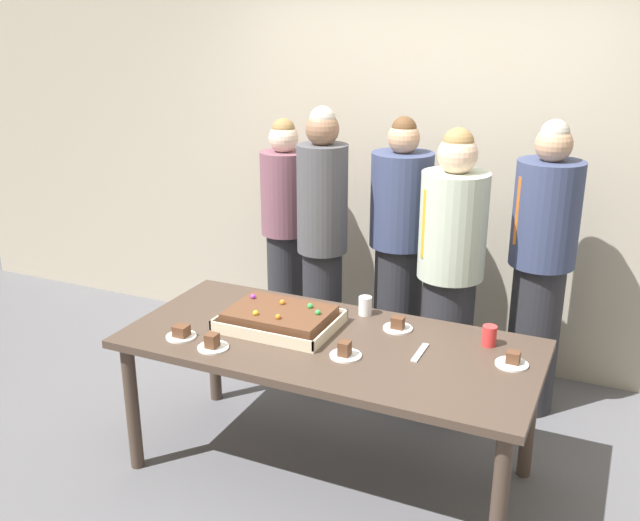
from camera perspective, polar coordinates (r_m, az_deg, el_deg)
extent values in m
plane|color=#5B5B60|center=(3.89, 0.70, -16.37)|extent=(12.00, 12.00, 0.00)
cube|color=#B2A893|center=(4.74, 8.75, 9.71)|extent=(8.00, 0.12, 3.00)
cube|color=#47382D|center=(3.52, 0.75, -6.70)|extent=(2.02, 0.93, 0.04)
cylinder|color=#47382D|center=(3.85, -14.77, -11.24)|extent=(0.07, 0.07, 0.71)
cylinder|color=#47382D|center=(3.17, 14.11, -18.46)|extent=(0.07, 0.07, 0.71)
cylinder|color=#47382D|center=(4.39, -8.48, -6.81)|extent=(0.07, 0.07, 0.71)
cylinder|color=#47382D|center=(3.81, 16.39, -11.73)|extent=(0.07, 0.07, 0.71)
cube|color=beige|center=(3.66, -3.21, -5.19)|extent=(0.58, 0.42, 0.01)
cube|color=beige|center=(3.48, -4.81, -6.00)|extent=(0.58, 0.01, 0.05)
cube|color=beige|center=(3.82, -1.78, -3.61)|extent=(0.58, 0.01, 0.05)
cube|color=beige|center=(3.78, -7.03, -4.00)|extent=(0.01, 0.42, 0.05)
cube|color=beige|center=(3.54, 0.86, -5.53)|extent=(0.01, 0.42, 0.05)
cube|color=brown|center=(3.64, -3.23, -4.53)|extent=(0.51, 0.35, 0.08)
sphere|color=purple|center=(3.77, -5.37, -2.88)|extent=(0.03, 0.03, 0.03)
sphere|color=orange|center=(3.52, -3.37, -4.51)|extent=(0.03, 0.03, 0.03)
sphere|color=yellow|center=(3.57, -5.17, -4.20)|extent=(0.03, 0.03, 0.03)
sphere|color=green|center=(3.56, -0.17, -4.17)|extent=(0.03, 0.03, 0.03)
sphere|color=orange|center=(3.69, -3.03, -3.35)|extent=(0.03, 0.03, 0.03)
sphere|color=green|center=(3.64, -0.80, -3.65)|extent=(0.03, 0.03, 0.03)
cylinder|color=white|center=(3.47, -8.53, -6.88)|extent=(0.15, 0.15, 0.01)
cube|color=brown|center=(3.44, -8.62, -6.35)|extent=(0.05, 0.06, 0.07)
cylinder|color=white|center=(3.35, 2.06, -7.59)|extent=(0.15, 0.15, 0.01)
cube|color=brown|center=(3.33, 1.98, -7.04)|extent=(0.05, 0.06, 0.07)
cylinder|color=white|center=(3.65, 6.23, -5.41)|extent=(0.15, 0.15, 0.01)
cube|color=brown|center=(3.63, 6.23, -4.96)|extent=(0.06, 0.05, 0.06)
cylinder|color=white|center=(3.60, -11.03, -5.98)|extent=(0.15, 0.15, 0.01)
cube|color=brown|center=(3.59, -11.02, -5.53)|extent=(0.07, 0.07, 0.05)
cylinder|color=white|center=(3.39, 15.07, -8.00)|extent=(0.15, 0.15, 0.01)
cube|color=brown|center=(3.38, 15.18, -7.46)|extent=(0.06, 0.06, 0.05)
cylinder|color=white|center=(3.79, 3.63, -3.63)|extent=(0.07, 0.07, 0.10)
cylinder|color=red|center=(3.54, 13.38, -5.87)|extent=(0.07, 0.07, 0.10)
cube|color=silver|center=(3.41, 7.99, -7.30)|extent=(0.03, 0.20, 0.01)
cylinder|color=#28282D|center=(4.50, 0.18, -4.62)|extent=(0.24, 0.24, 0.89)
cylinder|color=#4C4C51|center=(4.24, 0.19, 4.95)|extent=(0.30, 0.30, 0.65)
sphere|color=#8C664C|center=(4.16, 0.19, 10.47)|extent=(0.20, 0.20, 0.20)
sphere|color=#B2A899|center=(4.15, 0.19, 11.21)|extent=(0.15, 0.15, 0.15)
cylinder|color=#28282D|center=(4.25, 9.99, -6.68)|extent=(0.30, 0.30, 0.86)
cylinder|color=#B7C6B2|center=(3.99, 10.59, 2.76)|extent=(0.37, 0.37, 0.59)
cube|color=gold|center=(3.88, 8.47, 2.89)|extent=(0.04, 0.02, 0.38)
sphere|color=beige|center=(3.90, 10.94, 8.32)|extent=(0.22, 0.22, 0.22)
sphere|color=olive|center=(3.89, 11.00, 9.18)|extent=(0.17, 0.17, 0.17)
cylinder|color=#28282D|center=(4.39, 16.66, -5.92)|extent=(0.29, 0.29, 0.91)
cylinder|color=#384266|center=(4.14, 17.64, 3.57)|extent=(0.37, 0.37, 0.59)
cube|color=orange|center=(4.04, 15.65, 3.81)|extent=(0.04, 0.02, 0.38)
sphere|color=tan|center=(4.06, 18.19, 8.82)|extent=(0.20, 0.20, 0.20)
sphere|color=#B2A899|center=(4.05, 18.27, 9.59)|extent=(0.16, 0.16, 0.16)
cylinder|color=#28282D|center=(4.94, -2.72, -2.57)|extent=(0.25, 0.25, 0.86)
cylinder|color=#7A4C5B|center=(4.73, -2.85, 5.40)|extent=(0.32, 0.32, 0.55)
sphere|color=beige|center=(4.66, -2.93, 9.74)|extent=(0.19, 0.19, 0.19)
sphere|color=olive|center=(4.65, -2.94, 10.38)|extent=(0.15, 0.15, 0.15)
cylinder|color=#28282D|center=(4.57, 6.17, -4.20)|extent=(0.30, 0.30, 0.91)
cylinder|color=#384266|center=(4.33, 6.52, 4.84)|extent=(0.37, 0.37, 0.57)
sphere|color=tan|center=(4.25, 6.71, 9.69)|extent=(0.19, 0.19, 0.19)
sphere|color=brown|center=(4.25, 6.73, 10.39)|extent=(0.15, 0.15, 0.15)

